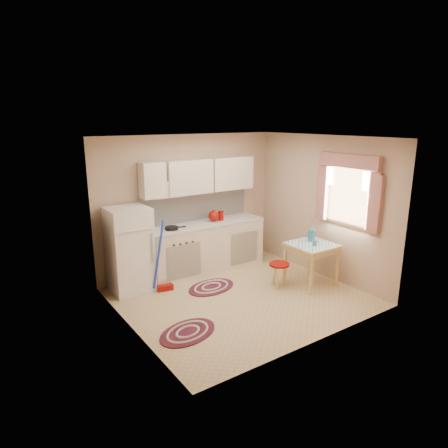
% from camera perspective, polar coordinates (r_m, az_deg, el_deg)
% --- Properties ---
extents(room_shell, '(3.64, 3.60, 2.52)m').
position_cam_1_polar(room_shell, '(6.27, 2.31, 4.08)').
color(room_shell, tan).
rests_on(room_shell, ground).
extents(fridge, '(0.65, 0.60, 1.40)m').
position_cam_1_polar(fridge, '(6.67, -13.35, -3.61)').
color(fridge, white).
rests_on(fridge, ground).
extents(broom, '(0.30, 0.17, 1.20)m').
position_cam_1_polar(broom, '(6.56, -8.55, -4.60)').
color(broom, blue).
rests_on(broom, ground).
extents(base_cabinets, '(2.25, 0.60, 0.88)m').
position_cam_1_polar(base_cabinets, '(7.42, -2.63, -3.44)').
color(base_cabinets, silver).
rests_on(base_cabinets, ground).
extents(countertop, '(2.27, 0.62, 0.04)m').
position_cam_1_polar(countertop, '(7.29, -2.67, -0.00)').
color(countertop, beige).
rests_on(countertop, base_cabinets).
extents(frying_pan, '(0.28, 0.28, 0.05)m').
position_cam_1_polar(frying_pan, '(6.90, -7.51, -0.59)').
color(frying_pan, black).
rests_on(frying_pan, countertop).
extents(red_kettle, '(0.22, 0.20, 0.22)m').
position_cam_1_polar(red_kettle, '(7.35, -1.48, 1.17)').
color(red_kettle, '#890A04').
rests_on(red_kettle, countertop).
extents(red_canister, '(0.12, 0.12, 0.16)m').
position_cam_1_polar(red_canister, '(7.44, -0.43, 1.13)').
color(red_canister, '#890A04').
rests_on(red_canister, countertop).
extents(table, '(0.72, 0.72, 0.72)m').
position_cam_1_polar(table, '(6.99, 12.31, -5.66)').
color(table, '#DFBF6F').
rests_on(table, ground).
extents(stool, '(0.35, 0.35, 0.42)m').
position_cam_1_polar(stool, '(6.84, 7.84, -7.24)').
color(stool, '#890A04').
rests_on(stool, ground).
extents(coffee_pot, '(0.17, 0.15, 0.28)m').
position_cam_1_polar(coffee_pot, '(6.98, 12.38, -1.36)').
color(coffee_pot, teal).
rests_on(coffee_pot, table).
extents(mug, '(0.09, 0.09, 0.10)m').
position_cam_1_polar(mug, '(6.76, 12.84, -2.72)').
color(mug, teal).
rests_on(mug, table).
extents(rug_center, '(0.98, 0.74, 0.02)m').
position_cam_1_polar(rug_center, '(6.82, -1.82, -9.01)').
color(rug_center, maroon).
rests_on(rug_center, ground).
extents(rug_left, '(1.00, 0.81, 0.02)m').
position_cam_1_polar(rug_left, '(5.53, -5.20, -15.16)').
color(rug_left, maroon).
rests_on(rug_left, ground).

